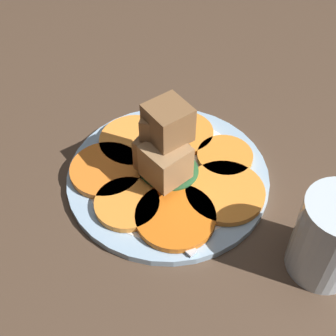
# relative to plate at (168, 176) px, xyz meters

# --- Properties ---
(table_slab) EXTENTS (1.20, 1.20, 0.02)m
(table_slab) POSITION_rel_plate_xyz_m (0.00, 0.00, -0.02)
(table_slab) COLOR #4C3828
(table_slab) RESTS_ON ground
(plate) EXTENTS (0.26, 0.26, 0.01)m
(plate) POSITION_rel_plate_xyz_m (0.00, 0.00, 0.00)
(plate) COLOR #99B7D1
(plate) RESTS_ON table_slab
(carrot_slice_0) EXTENTS (0.09, 0.09, 0.01)m
(carrot_slice_0) POSITION_rel_plate_xyz_m (-0.07, -0.04, 0.01)
(carrot_slice_0) COLOR orange
(carrot_slice_0) RESTS_ON plate
(carrot_slice_1) EXTENTS (0.08, 0.08, 0.01)m
(carrot_slice_1) POSITION_rel_plate_xyz_m (-0.02, -0.07, 0.01)
(carrot_slice_1) COLOR orange
(carrot_slice_1) RESTS_ON plate
(carrot_slice_2) EXTENTS (0.10, 0.10, 0.01)m
(carrot_slice_2) POSITION_rel_plate_xyz_m (0.04, -0.06, 0.01)
(carrot_slice_2) COLOR orange
(carrot_slice_2) RESTS_ON plate
(carrot_slice_3) EXTENTS (0.10, 0.10, 0.01)m
(carrot_slice_3) POSITION_rel_plate_xyz_m (0.08, 0.01, 0.01)
(carrot_slice_3) COLOR orange
(carrot_slice_3) RESTS_ON plate
(carrot_slice_4) EXTENTS (0.07, 0.07, 0.01)m
(carrot_slice_4) POSITION_rel_plate_xyz_m (0.05, 0.06, 0.01)
(carrot_slice_4) COLOR orange
(carrot_slice_4) RESTS_ON plate
(carrot_slice_5) EXTENTS (0.08, 0.08, 0.01)m
(carrot_slice_5) POSITION_rel_plate_xyz_m (-0.02, 0.07, 0.01)
(carrot_slice_5) COLOR orange
(carrot_slice_5) RESTS_ON plate
(carrot_slice_6) EXTENTS (0.10, 0.10, 0.01)m
(carrot_slice_6) POSITION_rel_plate_xyz_m (-0.07, 0.02, 0.01)
(carrot_slice_6) COLOR #F99438
(carrot_slice_6) RESTS_ON plate
(center_pile) EXTENTS (0.08, 0.08, 0.11)m
(center_pile) POSITION_rel_plate_xyz_m (-0.00, -0.01, 0.05)
(center_pile) COLOR #235128
(center_pile) RESTS_ON plate
(fork) EXTENTS (0.17, 0.07, 0.00)m
(fork) POSITION_rel_plate_xyz_m (0.00, -0.06, 0.01)
(fork) COLOR silver
(fork) RESTS_ON plate
(water_glass) EXTENTS (0.08, 0.08, 0.10)m
(water_glass) POSITION_rel_plate_xyz_m (0.21, -0.02, 0.05)
(water_glass) COLOR silver
(water_glass) RESTS_ON table_slab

